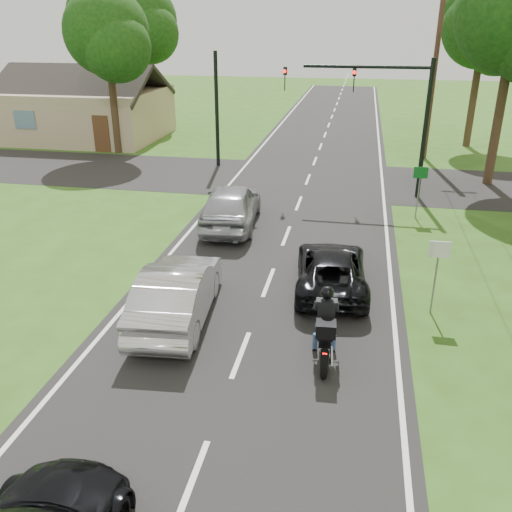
# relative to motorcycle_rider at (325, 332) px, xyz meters

# --- Properties ---
(ground) EXTENTS (140.00, 140.00, 0.00)m
(ground) POSITION_rel_motorcycle_rider_xyz_m (-1.98, -0.20, -0.75)
(ground) COLOR #325317
(ground) RESTS_ON ground
(road) EXTENTS (8.00, 100.00, 0.01)m
(road) POSITION_rel_motorcycle_rider_xyz_m (-1.98, 9.80, -0.74)
(road) COLOR black
(road) RESTS_ON ground
(cross_road) EXTENTS (60.00, 7.00, 0.01)m
(cross_road) POSITION_rel_motorcycle_rider_xyz_m (-1.98, 15.80, -0.74)
(cross_road) COLOR black
(cross_road) RESTS_ON ground
(motorcycle_rider) EXTENTS (0.62, 2.21, 1.90)m
(motorcycle_rider) POSITION_rel_motorcycle_rider_xyz_m (0.00, 0.00, 0.00)
(motorcycle_rider) COLOR black
(motorcycle_rider) RESTS_ON ground
(dark_suv) EXTENTS (2.36, 4.54, 1.22)m
(dark_suv) POSITION_rel_motorcycle_rider_xyz_m (-0.09, 3.80, -0.13)
(dark_suv) COLOR black
(dark_suv) RESTS_ON road
(silver_sedan) EXTENTS (2.05, 4.84, 1.55)m
(silver_sedan) POSITION_rel_motorcycle_rider_xyz_m (-3.99, 1.18, 0.04)
(silver_sedan) COLOR silver
(silver_sedan) RESTS_ON road
(silver_suv) EXTENTS (2.40, 5.10, 1.69)m
(silver_suv) POSITION_rel_motorcycle_rider_xyz_m (-4.25, 8.51, 0.11)
(silver_suv) COLOR #A3A5AB
(silver_suv) RESTS_ON road
(traffic_signal) EXTENTS (6.38, 0.44, 6.00)m
(traffic_signal) POSITION_rel_motorcycle_rider_xyz_m (1.36, 13.80, 3.39)
(traffic_signal) COLOR black
(traffic_signal) RESTS_ON ground
(signal_pole_far) EXTENTS (0.20, 0.20, 6.00)m
(signal_pole_far) POSITION_rel_motorcycle_rider_xyz_m (-7.18, 17.80, 2.25)
(signal_pole_far) COLOR black
(signal_pole_far) RESTS_ON ground
(utility_pole_far) EXTENTS (1.60, 0.28, 10.00)m
(utility_pole_far) POSITION_rel_motorcycle_rider_xyz_m (4.22, 21.80, 4.34)
(utility_pole_far) COLOR #543226
(utility_pole_far) RESTS_ON ground
(sign_white) EXTENTS (0.55, 0.07, 2.12)m
(sign_white) POSITION_rel_motorcycle_rider_xyz_m (2.72, 2.78, 0.85)
(sign_white) COLOR slate
(sign_white) RESTS_ON ground
(sign_green) EXTENTS (0.55, 0.07, 2.12)m
(sign_green) POSITION_rel_motorcycle_rider_xyz_m (2.92, 10.78, 0.85)
(sign_green) COLOR slate
(sign_green) RESTS_ON ground
(tree_row_e) EXTENTS (5.28, 5.12, 9.61)m
(tree_row_e) POSITION_rel_motorcycle_rider_xyz_m (7.50, 25.58, 6.09)
(tree_row_e) COLOR #332316
(tree_row_e) RESTS_ON ground
(tree_left_near) EXTENTS (5.12, 4.96, 9.22)m
(tree_left_near) POSITION_rel_motorcycle_rider_xyz_m (-13.71, 19.59, 5.79)
(tree_left_near) COLOR #332316
(tree_left_near) RESTS_ON ground
(tree_left_far) EXTENTS (5.76, 5.58, 10.14)m
(tree_left_far) POSITION_rel_motorcycle_rider_xyz_m (-15.67, 29.56, 6.39)
(tree_left_far) COLOR #332316
(tree_left_far) RESTS_ON ground
(house) EXTENTS (10.20, 8.00, 4.84)m
(house) POSITION_rel_motorcycle_rider_xyz_m (-17.98, 23.80, 1.02)
(house) COLOR tan
(house) RESTS_ON ground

